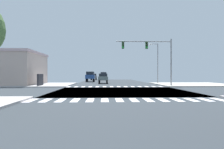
% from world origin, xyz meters
% --- Properties ---
extents(ground, '(90.00, 90.00, 0.05)m').
position_xyz_m(ground, '(0.00, 0.00, -0.03)').
color(ground, '#2E3439').
extents(sidewalk_corner_ne, '(12.00, 12.00, 0.14)m').
position_xyz_m(sidewalk_corner_ne, '(13.00, 12.00, 0.07)').
color(sidewalk_corner_ne, '#B2ADA3').
rests_on(sidewalk_corner_ne, ground).
extents(sidewalk_corner_nw, '(12.00, 12.00, 0.14)m').
position_xyz_m(sidewalk_corner_nw, '(-13.00, 12.00, 0.07)').
color(sidewalk_corner_nw, '#ADA8A7').
rests_on(sidewalk_corner_nw, ground).
extents(crosswalk_near, '(13.50, 2.00, 0.01)m').
position_xyz_m(crosswalk_near, '(-0.25, -7.30, 0.00)').
color(crosswalk_near, white).
rests_on(crosswalk_near, ground).
extents(crosswalk_far, '(13.50, 2.00, 0.01)m').
position_xyz_m(crosswalk_far, '(-0.25, 7.30, 0.00)').
color(crosswalk_far, white).
rests_on(crosswalk_far, ground).
extents(traffic_signal_mast, '(8.09, 0.55, 6.90)m').
position_xyz_m(traffic_signal_mast, '(4.85, 7.77, 5.15)').
color(traffic_signal_mast, gray).
rests_on(traffic_signal_mast, ground).
extents(street_lamp, '(1.78, 0.32, 7.45)m').
position_xyz_m(street_lamp, '(7.87, 15.81, 4.50)').
color(street_lamp, gray).
rests_on(street_lamp, ground).
extents(bank_building, '(13.48, 10.42, 5.40)m').
position_xyz_m(bank_building, '(-18.43, 12.54, 2.71)').
color(bank_building, '#B9A398').
rests_on(bank_building, ground).
extents(suv_farside_2, '(1.96, 4.60, 2.34)m').
position_xyz_m(suv_farside_2, '(-5.00, 25.43, 1.39)').
color(suv_farside_2, black).
rests_on(suv_farside_2, ground).
extents(sedan_crossing_1, '(1.80, 4.30, 1.88)m').
position_xyz_m(sedan_crossing_1, '(-2.00, 17.15, 1.12)').
color(sedan_crossing_1, black).
rests_on(sedan_crossing_1, ground).
extents(suv_queued_3, '(1.96, 4.60, 2.34)m').
position_xyz_m(suv_queued_3, '(-2.00, 38.58, 1.39)').
color(suv_queued_3, black).
rests_on(suv_queued_3, ground).
extents(sedan_trailing_2, '(1.80, 4.30, 1.88)m').
position_xyz_m(sedan_trailing_2, '(-5.00, 40.23, 1.12)').
color(sedan_trailing_2, black).
rests_on(sedan_trailing_2, ground).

